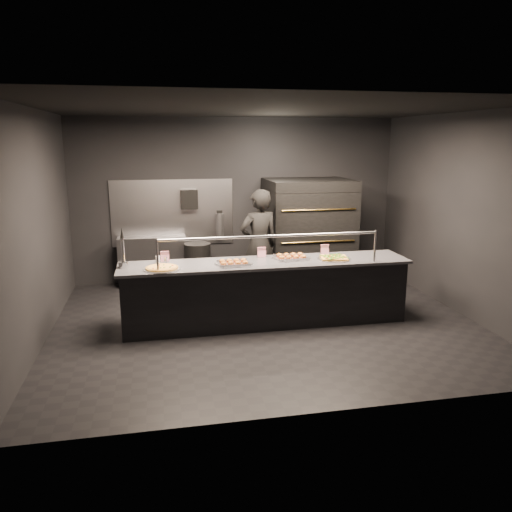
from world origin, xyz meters
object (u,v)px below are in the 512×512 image
Objects in this scene: towel_dispenser at (189,199)px; prep_shelf at (153,261)px; fire_extinguisher at (220,225)px; square_pizza at (334,258)px; beer_tap at (123,256)px; round_pizza at (162,268)px; slider_tray_b at (291,257)px; trash_bin at (198,265)px; worker at (259,245)px; service_counter at (266,292)px; slider_tray_a at (234,263)px; pizza_oven at (308,232)px.

prep_shelf is at bearing -174.29° from towel_dispenser.
square_pizza is at bearing -61.57° from fire_extinguisher.
beer_tap is 1.11× the size of round_pizza.
beer_tap reaches higher than round_pizza.
slider_tray_b is at bearing -72.27° from fire_extinguisher.
trash_bin is (1.15, 2.04, -0.68)m from beer_tap.
square_pizza is at bearing 111.70° from worker.
service_counter reaches higher than prep_shelf.
trash_bin is at bearing 98.48° from slider_tray_a.
service_counter is at bearing 5.88° from round_pizza.
fire_extinguisher is at bearing 35.44° from trash_bin.
square_pizza is 0.26× the size of worker.
worker is at bearing 125.66° from square_pizza.
prep_shelf is 2.43× the size of round_pizza.
service_counter is at bearing -55.41° from prep_shelf.
service_counter is at bearing 176.10° from square_pizza.
slider_tray_a is at bearing 49.71° from worker.
pizza_oven is at bearing 83.79° from square_pizza.
beer_tap is (-0.35, -2.29, 0.63)m from prep_shelf.
prep_shelf is at bearing 114.89° from slider_tray_a.
towel_dispenser is 2.71m from slider_tray_b.
prep_shelf is 0.84m from trash_bin.
round_pizza is 2.44m from square_pizza.
pizza_oven is 3.78× the size of fire_extinguisher.
fire_extinguisher reaches higher than slider_tray_b.
pizza_oven is at bearing 57.73° from service_counter.
service_counter is 7.93× the size of slider_tray_a.
worker reaches higher than trash_bin.
fire_extinguisher is 2.44m from slider_tray_b.
round_pizza is 0.95× the size of slider_tray_a.
worker is (0.61, 1.23, -0.03)m from slider_tray_a.
service_counter is 8.31× the size of round_pizza.
prep_shelf is at bearing -48.58° from worker.
worker is at bearing -144.17° from pizza_oven.
fire_extinguisher reaches higher than prep_shelf.
slider_tray_a is at bearing -81.52° from trash_bin.
slider_tray_b is at bearing 1.20° from beer_tap.
pizza_oven reaches higher than beer_tap.
pizza_oven is 2.61m from slider_tray_a.
service_counter is 0.63m from slider_tray_b.
slider_tray_a is (1.12, -2.42, 0.50)m from prep_shelf.
slider_tray_a reaches higher than trash_bin.
pizza_oven reaches higher than prep_shelf.
service_counter reaches higher than round_pizza.
service_counter is 3.42× the size of prep_shelf.
service_counter reaches higher than fire_extinguisher.
worker is at bearing -45.62° from trash_bin.
pizza_oven reaches higher than worker.
pizza_oven is 1.98m from square_pizza.
pizza_oven is 2.88m from prep_shelf.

